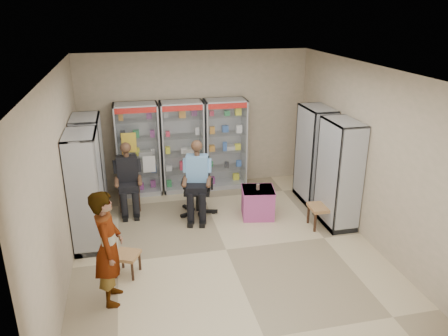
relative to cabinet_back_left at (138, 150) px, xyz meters
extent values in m
plane|color=#C8B58B|center=(1.30, -2.73, -1.00)|extent=(6.00, 6.00, 0.00)
cube|color=tan|center=(1.30, 0.27, 0.50)|extent=(5.00, 0.02, 3.00)
cube|color=tan|center=(1.30, -5.73, 0.50)|extent=(5.00, 0.02, 3.00)
cube|color=tan|center=(-1.20, -2.73, 0.50)|extent=(0.02, 6.00, 3.00)
cube|color=tan|center=(3.80, -2.73, 0.50)|extent=(0.02, 6.00, 3.00)
cube|color=beige|center=(1.30, -2.73, 2.00)|extent=(5.00, 6.00, 0.02)
cube|color=#A1A3A8|center=(0.00, 0.00, 0.00)|extent=(0.90, 0.50, 2.00)
cube|color=#AAABB1|center=(0.95, 0.00, 0.00)|extent=(0.90, 0.50, 2.00)
cube|color=#A2A4A9|center=(1.90, 0.00, 0.00)|extent=(0.90, 0.50, 2.00)
cube|color=#B0B3B7|center=(3.53, -1.13, 0.00)|extent=(0.90, 0.50, 2.00)
cube|color=silver|center=(3.53, -2.23, 0.00)|extent=(0.90, 0.50, 2.00)
cube|color=silver|center=(-0.93, -0.93, 0.00)|extent=(0.90, 0.50, 2.00)
cube|color=silver|center=(-0.93, -2.03, 0.00)|extent=(0.90, 0.50, 2.00)
cube|color=#331F13|center=(-0.25, -0.73, -0.53)|extent=(0.42, 0.42, 0.94)
cube|color=black|center=(1.06, -1.26, -0.43)|extent=(0.75, 0.75, 1.13)
cube|color=#AC4579|center=(2.18, -1.63, -0.71)|extent=(0.69, 0.67, 0.57)
cylinder|color=#5E1208|center=(2.17, -1.65, -0.37)|extent=(0.07, 0.07, 0.11)
cube|color=#A46B45|center=(3.20, -2.30, -0.79)|extent=(0.44, 0.44, 0.42)
cube|color=#B6864C|center=(-0.34, -3.08, -0.82)|extent=(0.47, 0.47, 0.36)
imported|color=gray|center=(-0.55, -3.67, -0.17)|extent=(0.44, 0.63, 1.67)
camera|label=1|loc=(-0.15, -9.01, 2.92)|focal=35.00mm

